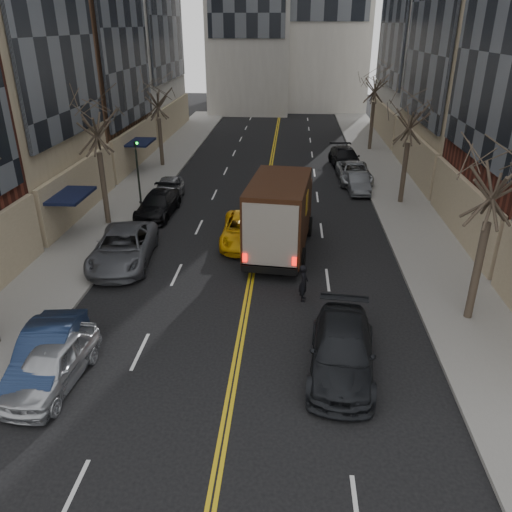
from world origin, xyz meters
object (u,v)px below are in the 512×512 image
(ups_truck, at_px, (280,215))
(taxi, at_px, (244,230))
(observer_sedan, at_px, (342,351))
(pedestrian, at_px, (304,283))

(ups_truck, distance_m, taxi, 2.49)
(ups_truck, bearing_deg, taxi, 158.17)
(ups_truck, height_order, observer_sedan, ups_truck)
(taxi, relative_size, pedestrian, 3.08)
(observer_sedan, xyz_separation_m, taxi, (-4.26, 10.56, -0.06))
(taxi, height_order, pedestrian, pedestrian)
(observer_sedan, distance_m, pedestrian, 4.77)
(pedestrian, bearing_deg, ups_truck, 14.08)
(observer_sedan, height_order, taxi, observer_sedan)
(ups_truck, relative_size, observer_sedan, 1.36)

